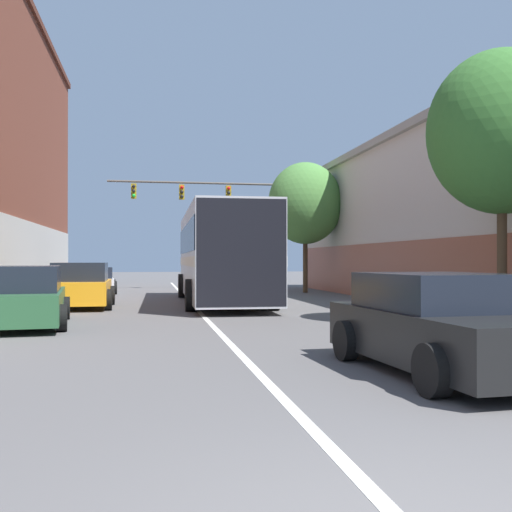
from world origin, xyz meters
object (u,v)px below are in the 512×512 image
object	(u,v)px
street_tree_near	(502,132)
traffic_signal_gantry	(220,205)
bus	(221,252)
parked_car_left_mid	(96,281)
parked_car_left_far	(24,298)
street_tree_far	(305,203)
parked_car_left_near	(81,286)
hatchback_foreground	(444,325)

from	to	relation	value
street_tree_near	traffic_signal_gantry	bearing A→B (deg)	103.14
bus	parked_car_left_mid	xyz separation A→B (m)	(-5.14, 7.74, -1.29)
parked_car_left_far	street_tree_far	xyz separation A→B (m)	(10.45, 13.42, 3.69)
traffic_signal_gantry	parked_car_left_far	bearing A→B (deg)	-111.10
parked_car_left_near	parked_car_left_mid	world-z (taller)	parked_car_left_near
parked_car_left_mid	street_tree_far	xyz separation A→B (m)	(10.05, -1.24, 3.77)
parked_car_left_mid	bus	bearing A→B (deg)	-150.95
parked_car_left_far	hatchback_foreground	bearing A→B (deg)	-141.81
bus	hatchback_foreground	size ratio (longest dim) A/B	2.62
parked_car_left_mid	traffic_signal_gantry	distance (m)	7.99
bus	parked_car_left_far	bearing A→B (deg)	142.21
parked_car_left_near	bus	bearing A→B (deg)	-74.57
parked_car_left_far	traffic_signal_gantry	size ratio (longest dim) A/B	0.51
bus	street_tree_far	xyz separation A→B (m)	(4.91, 6.51, 2.49)
parked_car_left_mid	street_tree_near	distance (m)	20.24
parked_car_left_far	street_tree_near	size ratio (longest dim) A/B	0.72
parked_car_left_mid	street_tree_far	size ratio (longest dim) A/B	0.69
bus	parked_car_left_mid	world-z (taller)	bus
bus	traffic_signal_gantry	bearing A→B (deg)	-5.54
parked_car_left_near	hatchback_foreground	bearing A→B (deg)	-154.71
bus	traffic_signal_gantry	distance (m)	10.95
hatchback_foreground	parked_car_left_mid	world-z (taller)	hatchback_foreground
hatchback_foreground	traffic_signal_gantry	distance (m)	24.96
hatchback_foreground	parked_car_left_far	bearing A→B (deg)	40.80
bus	parked_car_left_near	bearing A→B (deg)	107.52
bus	street_tree_near	world-z (taller)	street_tree_near
parked_car_left_mid	street_tree_near	world-z (taller)	street_tree_near
parked_car_left_mid	street_tree_near	size ratio (longest dim) A/B	0.66
hatchback_foreground	traffic_signal_gantry	world-z (taller)	traffic_signal_gantry
parked_car_left_near	street_tree_far	distance (m)	13.10
hatchback_foreground	parked_car_left_far	world-z (taller)	parked_car_left_far
street_tree_near	hatchback_foreground	bearing A→B (deg)	-128.91
parked_car_left_far	street_tree_near	distance (m)	12.10
parked_car_left_far	traffic_signal_gantry	bearing A→B (deg)	-27.19
hatchback_foreground	street_tree_near	xyz separation A→B (m)	(4.25, 5.27, 3.98)
hatchback_foreground	traffic_signal_gantry	xyz separation A→B (m)	(-0.27, 24.65, 3.92)
bus	street_tree_near	distance (m)	10.89
hatchback_foreground	parked_car_left_mid	xyz separation A→B (m)	(-6.61, 21.85, -0.07)
traffic_signal_gantry	street_tree_near	bearing A→B (deg)	-76.86
hatchback_foreground	parked_car_left_near	distance (m)	14.15
bus	traffic_signal_gantry	world-z (taller)	traffic_signal_gantry
parked_car_left_mid	street_tree_far	bearing A→B (deg)	-101.55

